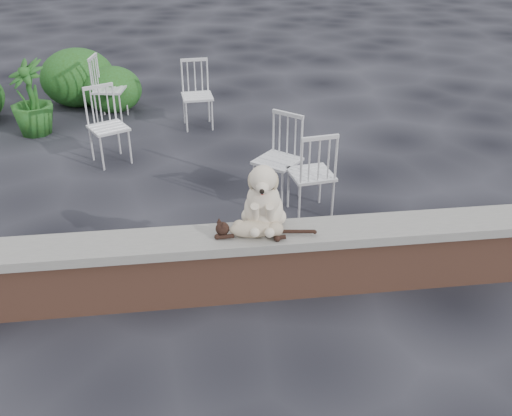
{
  "coord_description": "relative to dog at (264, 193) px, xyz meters",
  "views": [
    {
      "loc": [
        0.05,
        -3.87,
        2.97
      ],
      "look_at": [
        0.57,
        0.2,
        0.7
      ],
      "focal_mm": 40.11,
      "sensor_mm": 36.0,
      "label": 1
    }
  ],
  "objects": [
    {
      "name": "shrubbery",
      "position": [
        -2.62,
        4.86,
        -0.51
      ],
      "size": [
        3.02,
        1.71,
        0.91
      ],
      "color": "#244C15",
      "rests_on": "ground"
    },
    {
      "name": "capstone",
      "position": [
        -0.62,
        -0.11,
        -0.34
      ],
      "size": [
        6.2,
        0.4,
        0.08
      ],
      "primitive_type": "cube",
      "color": "slate",
      "rests_on": "brick_wall"
    },
    {
      "name": "dog",
      "position": [
        0.0,
        0.0,
        0.0
      ],
      "size": [
        0.49,
        0.59,
        0.61
      ],
      "primitive_type": null,
      "rotation": [
        0.0,
        0.0,
        -0.19
      ],
      "color": "beige",
      "rests_on": "capstone"
    },
    {
      "name": "ground",
      "position": [
        -0.62,
        -0.11,
        -0.88
      ],
      "size": [
        60.0,
        60.0,
        0.0
      ],
      "primitive_type": "plane",
      "color": "black",
      "rests_on": "ground"
    },
    {
      "name": "chair_b",
      "position": [
        -0.4,
        3.87,
        -0.41
      ],
      "size": [
        0.6,
        0.6,
        0.94
      ],
      "primitive_type": null,
      "rotation": [
        0.0,
        0.0,
        0.07
      ],
      "color": "white",
      "rests_on": "ground"
    },
    {
      "name": "potted_plant_b",
      "position": [
        -2.67,
        3.89,
        -0.37
      ],
      "size": [
        0.81,
        0.81,
        1.03
      ],
      "primitive_type": "imported",
      "rotation": [
        0.0,
        0.0,
        -0.75
      ],
      "color": "#244C15",
      "rests_on": "ground"
    },
    {
      "name": "cat",
      "position": [
        -0.08,
        -0.15,
        -0.22
      ],
      "size": [
        0.97,
        0.4,
        0.16
      ],
      "primitive_type": null,
      "rotation": [
        0.0,
        0.0,
        -0.19
      ],
      "color": "tan",
      "rests_on": "capstone"
    },
    {
      "name": "chair_d",
      "position": [
        0.37,
        1.54,
        -0.41
      ],
      "size": [
        0.79,
        0.79,
        0.94
      ],
      "primitive_type": null,
      "rotation": [
        0.0,
        0.0,
        -0.74
      ],
      "color": "white",
      "rests_on": "ground"
    },
    {
      "name": "chair_c",
      "position": [
        0.66,
        1.18,
        -0.41
      ],
      "size": [
        0.63,
        0.63,
        0.94
      ],
      "primitive_type": null,
      "rotation": [
        0.0,
        0.0,
        3.28
      ],
      "color": "white",
      "rests_on": "ground"
    },
    {
      "name": "chair_e",
      "position": [
        -1.66,
        4.35,
        -0.41
      ],
      "size": [
        0.65,
        0.65,
        0.94
      ],
      "primitive_type": null,
      "rotation": [
        0.0,
        0.0,
        1.4
      ],
      "color": "white",
      "rests_on": "ground"
    },
    {
      "name": "chair_a",
      "position": [
        -1.53,
        2.78,
        -0.41
      ],
      "size": [
        0.75,
        0.75,
        0.94
      ],
      "primitive_type": null,
      "rotation": [
        0.0,
        0.0,
        0.47
      ],
      "color": "white",
      "rests_on": "ground"
    },
    {
      "name": "brick_wall",
      "position": [
        -0.62,
        -0.11,
        -0.63
      ],
      "size": [
        6.0,
        0.3,
        0.5
      ],
      "primitive_type": "cube",
      "color": "brown",
      "rests_on": "ground"
    }
  ]
}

